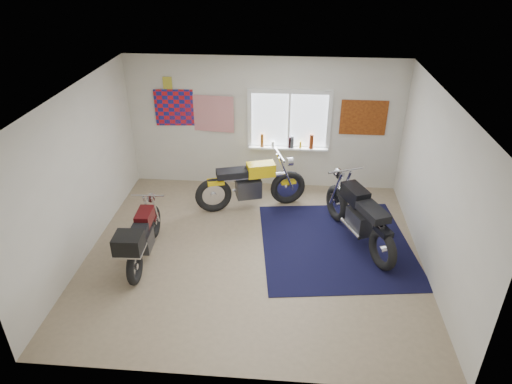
# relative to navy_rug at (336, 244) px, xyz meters

# --- Properties ---
(ground) EXTENTS (5.50, 5.50, 0.00)m
(ground) POSITION_rel_navy_rug_xyz_m (-1.39, -0.36, -0.01)
(ground) COLOR #9E896B
(ground) RESTS_ON ground
(room_shell) EXTENTS (5.50, 5.50, 5.50)m
(room_shell) POSITION_rel_navy_rug_xyz_m (-1.39, -0.36, 1.63)
(room_shell) COLOR white
(room_shell) RESTS_ON ground
(navy_rug) EXTENTS (2.81, 2.89, 0.01)m
(navy_rug) POSITION_rel_navy_rug_xyz_m (0.00, 0.00, 0.00)
(navy_rug) COLOR black
(navy_rug) RESTS_ON ground
(window_assembly) EXTENTS (1.66, 0.17, 1.26)m
(window_assembly) POSITION_rel_navy_rug_xyz_m (-0.89, 2.10, 1.36)
(window_assembly) COLOR white
(window_assembly) RESTS_ON room_shell
(oil_bottles) EXTENTS (1.08, 0.09, 0.30)m
(oil_bottles) POSITION_rel_navy_rug_xyz_m (-0.82, 2.04, 1.02)
(oil_bottles) COLOR brown
(oil_bottles) RESTS_ON window_assembly
(flag_display) EXTENTS (1.60, 0.10, 1.17)m
(flag_display) POSITION_rel_navy_rug_xyz_m (-3.29, 2.12, 2.14)
(flag_display) COLOR red
(flag_display) RESTS_ON room_shell
(triumph_poster) EXTENTS (0.90, 0.03, 0.70)m
(triumph_poster) POSITION_rel_navy_rug_xyz_m (0.56, 2.12, 1.54)
(triumph_poster) COLOR #A54C14
(triumph_poster) RESTS_ON room_shell
(yellow_triumph) EXTENTS (2.11, 0.86, 1.09)m
(yellow_triumph) POSITION_rel_navy_rug_xyz_m (-1.57, 1.14, 0.47)
(yellow_triumph) COLOR black
(yellow_triumph) RESTS_ON ground
(black_chrome_bike) EXTENTS (1.05, 2.08, 1.13)m
(black_chrome_bike) POSITION_rel_navy_rug_xyz_m (0.36, 0.13, 0.49)
(black_chrome_bike) COLOR black
(black_chrome_bike) RESTS_ON navy_rug
(maroon_tourer) EXTENTS (0.55, 1.82, 0.92)m
(maroon_tourer) POSITION_rel_navy_rug_xyz_m (-3.14, -0.76, 0.47)
(maroon_tourer) COLOR black
(maroon_tourer) RESTS_ON ground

